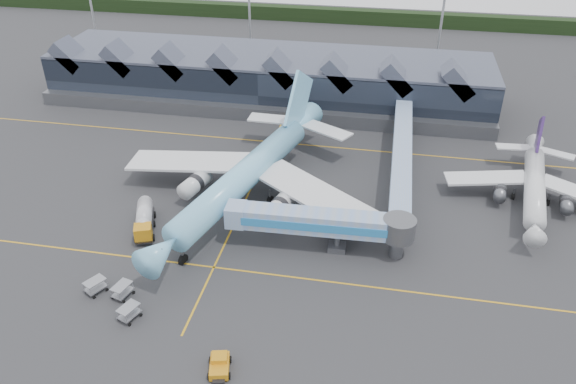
% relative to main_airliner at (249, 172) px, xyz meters
% --- Properties ---
extents(ground, '(260.00, 260.00, 0.00)m').
position_rel_main_airliner_xyz_m(ground, '(-0.48, -9.05, -4.47)').
color(ground, '#2C2C2F').
rests_on(ground, ground).
extents(taxi_stripes, '(120.00, 60.00, 0.01)m').
position_rel_main_airliner_xyz_m(taxi_stripes, '(-0.48, 0.95, -4.47)').
color(taxi_stripes, gold).
rests_on(taxi_stripes, ground).
extents(tree_line_far, '(260.00, 4.00, 4.00)m').
position_rel_main_airliner_xyz_m(tree_line_far, '(-0.48, 100.95, -2.47)').
color(tree_line_far, black).
rests_on(tree_line_far, ground).
extents(terminal, '(90.00, 22.25, 12.52)m').
position_rel_main_airliner_xyz_m(terminal, '(-5.54, 38.30, 0.41)').
color(terminal, black).
rests_on(terminal, ground).
extents(light_masts, '(132.40, 42.56, 22.45)m').
position_rel_main_airliner_xyz_m(light_masts, '(20.52, 53.75, 8.02)').
color(light_masts, '#9A9EA3').
rests_on(light_masts, ground).
extents(main_airliner, '(39.73, 46.63, 15.22)m').
position_rel_main_airliner_xyz_m(main_airliner, '(0.00, 0.00, 0.00)').
color(main_airliner, '#74C5EA').
rests_on(main_airliner, ground).
extents(regional_jet, '(26.02, 28.70, 9.87)m').
position_rel_main_airliner_xyz_m(regional_jet, '(41.97, 7.02, -1.34)').
color(regional_jet, silver).
rests_on(regional_jet, ground).
extents(jet_bridge, '(24.70, 4.48, 5.89)m').
position_rel_main_airliner_xyz_m(jet_bridge, '(13.53, -10.58, -0.33)').
color(jet_bridge, '#7D9DD1').
rests_on(jet_bridge, ground).
extents(fuel_truck, '(5.09, 9.00, 3.05)m').
position_rel_main_airliner_xyz_m(fuel_truck, '(-12.45, -10.58, -2.76)').
color(fuel_truck, black).
rests_on(fuel_truck, ground).
extents(pushback_tug, '(2.87, 3.88, 1.59)m').
position_rel_main_airliner_xyz_m(pushback_tug, '(5.03, -32.73, -3.76)').
color(pushback_tug, '#C27D12').
rests_on(pushback_tug, ground).
extents(baggage_carts, '(8.37, 6.30, 1.72)m').
position_rel_main_airliner_xyz_m(baggage_carts, '(-9.88, -25.29, -3.51)').
color(baggage_carts, gray).
rests_on(baggage_carts, ground).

